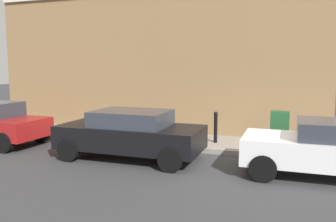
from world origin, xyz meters
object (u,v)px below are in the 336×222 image
Objects in this scene: car_white at (333,148)px; utility_cabinet at (279,131)px; bollard_near_cabinet at (216,126)px; car_black at (131,133)px.

utility_cabinet is (2.18, 1.31, -0.05)m from car_white.
bollard_near_cabinet is (2.28, 3.34, -0.03)m from car_white.
car_white is 0.99× the size of car_black.
utility_cabinet is 2.03m from bollard_near_cabinet.
utility_cabinet is at bearing -59.81° from car_white.
bollard_near_cabinet is at bearing 87.17° from utility_cabinet.
car_white is 3.97× the size of bollard_near_cabinet.
utility_cabinet is at bearing -92.83° from bollard_near_cabinet.
bollard_near_cabinet is at bearing -131.08° from car_black.
car_black is (-0.04, 5.32, 0.02)m from car_white.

